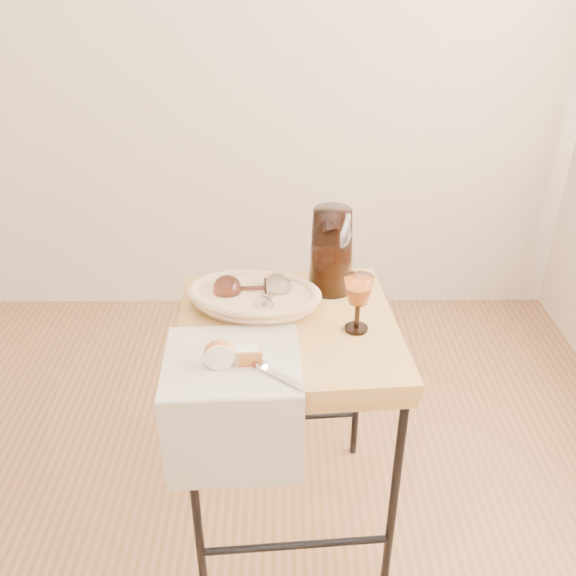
{
  "coord_description": "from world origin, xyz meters",
  "views": [
    {
      "loc": [
        0.48,
        -0.97,
        1.64
      ],
      "look_at": [
        0.49,
        0.41,
        0.86
      ],
      "focal_mm": 38.62,
      "sensor_mm": 36.0,
      "label": 1
    }
  ],
  "objects_px": {
    "side_table": "(288,428)",
    "goblet_lying_b": "(272,294)",
    "pitcher": "(331,250)",
    "tea_towel": "(232,360)",
    "goblet_lying_a": "(244,288)",
    "bread_basket": "(254,299)",
    "apple_half": "(220,353)",
    "wine_goblet": "(358,304)",
    "table_knife": "(264,367)"
  },
  "relations": [
    {
      "from": "goblet_lying_a",
      "to": "table_knife",
      "type": "height_order",
      "value": "goblet_lying_a"
    },
    {
      "from": "side_table",
      "to": "bread_basket",
      "type": "distance_m",
      "value": 0.42
    },
    {
      "from": "side_table",
      "to": "bread_basket",
      "type": "height_order",
      "value": "bread_basket"
    },
    {
      "from": "wine_goblet",
      "to": "table_knife",
      "type": "relative_size",
      "value": 0.72
    },
    {
      "from": "side_table",
      "to": "apple_half",
      "type": "relative_size",
      "value": 9.8
    },
    {
      "from": "tea_towel",
      "to": "table_knife",
      "type": "bearing_deg",
      "value": -30.58
    },
    {
      "from": "side_table",
      "to": "goblet_lying_a",
      "type": "height_order",
      "value": "goblet_lying_a"
    },
    {
      "from": "wine_goblet",
      "to": "pitcher",
      "type": "bearing_deg",
      "value": 104.0
    },
    {
      "from": "bread_basket",
      "to": "goblet_lying_a",
      "type": "bearing_deg",
      "value": 162.53
    },
    {
      "from": "tea_towel",
      "to": "pitcher",
      "type": "height_order",
      "value": "pitcher"
    },
    {
      "from": "apple_half",
      "to": "table_knife",
      "type": "relative_size",
      "value": 0.34
    },
    {
      "from": "side_table",
      "to": "tea_towel",
      "type": "height_order",
      "value": "tea_towel"
    },
    {
      "from": "bread_basket",
      "to": "pitcher",
      "type": "distance_m",
      "value": 0.26
    },
    {
      "from": "bread_basket",
      "to": "goblet_lying_a",
      "type": "relative_size",
      "value": 2.51
    },
    {
      "from": "goblet_lying_b",
      "to": "wine_goblet",
      "type": "distance_m",
      "value": 0.25
    },
    {
      "from": "goblet_lying_a",
      "to": "goblet_lying_b",
      "type": "height_order",
      "value": "same"
    },
    {
      "from": "side_table",
      "to": "apple_half",
      "type": "bearing_deg",
      "value": -130.58
    },
    {
      "from": "pitcher",
      "to": "goblet_lying_b",
      "type": "bearing_deg",
      "value": -162.72
    },
    {
      "from": "bread_basket",
      "to": "goblet_lying_b",
      "type": "xyz_separation_m",
      "value": [
        0.05,
        -0.02,
        0.02
      ]
    },
    {
      "from": "pitcher",
      "to": "apple_half",
      "type": "height_order",
      "value": "pitcher"
    },
    {
      "from": "goblet_lying_a",
      "to": "side_table",
      "type": "bearing_deg",
      "value": 136.81
    },
    {
      "from": "tea_towel",
      "to": "goblet_lying_a",
      "type": "xyz_separation_m",
      "value": [
        0.02,
        0.27,
        0.05
      ]
    },
    {
      "from": "tea_towel",
      "to": "goblet_lying_b",
      "type": "bearing_deg",
      "value": 65.22
    },
    {
      "from": "goblet_lying_b",
      "to": "table_knife",
      "type": "relative_size",
      "value": 0.59
    },
    {
      "from": "tea_towel",
      "to": "pitcher",
      "type": "xyz_separation_m",
      "value": [
        0.26,
        0.36,
        0.12
      ]
    },
    {
      "from": "pitcher",
      "to": "tea_towel",
      "type": "bearing_deg",
      "value": -145.38
    },
    {
      "from": "bread_basket",
      "to": "goblet_lying_b",
      "type": "bearing_deg",
      "value": -12.7
    },
    {
      "from": "goblet_lying_a",
      "to": "goblet_lying_b",
      "type": "distance_m",
      "value": 0.09
    },
    {
      "from": "bread_basket",
      "to": "apple_half",
      "type": "height_order",
      "value": "apple_half"
    },
    {
      "from": "tea_towel",
      "to": "goblet_lying_b",
      "type": "height_order",
      "value": "goblet_lying_b"
    },
    {
      "from": "side_table",
      "to": "goblet_lying_a",
      "type": "xyz_separation_m",
      "value": [
        -0.12,
        0.1,
        0.42
      ]
    },
    {
      "from": "goblet_lying_b",
      "to": "wine_goblet",
      "type": "height_order",
      "value": "wine_goblet"
    },
    {
      "from": "goblet_lying_b",
      "to": "apple_half",
      "type": "distance_m",
      "value": 0.28
    },
    {
      "from": "goblet_lying_b",
      "to": "pitcher",
      "type": "xyz_separation_m",
      "value": [
        0.17,
        0.12,
        0.07
      ]
    },
    {
      "from": "side_table",
      "to": "goblet_lying_a",
      "type": "distance_m",
      "value": 0.45
    },
    {
      "from": "goblet_lying_b",
      "to": "pitcher",
      "type": "bearing_deg",
      "value": -33.43
    },
    {
      "from": "side_table",
      "to": "wine_goblet",
      "type": "relative_size",
      "value": 4.66
    },
    {
      "from": "goblet_lying_b",
      "to": "table_knife",
      "type": "bearing_deg",
      "value": -162.42
    },
    {
      "from": "tea_towel",
      "to": "goblet_lying_a",
      "type": "relative_size",
      "value": 2.53
    },
    {
      "from": "bread_basket",
      "to": "tea_towel",
      "type": "bearing_deg",
      "value": -90.92
    },
    {
      "from": "side_table",
      "to": "tea_towel",
      "type": "relative_size",
      "value": 2.22
    },
    {
      "from": "bread_basket",
      "to": "apple_half",
      "type": "bearing_deg",
      "value": -95.31
    },
    {
      "from": "side_table",
      "to": "tea_towel",
      "type": "distance_m",
      "value": 0.43
    },
    {
      "from": "bread_basket",
      "to": "wine_goblet",
      "type": "height_order",
      "value": "wine_goblet"
    },
    {
      "from": "tea_towel",
      "to": "apple_half",
      "type": "height_order",
      "value": "apple_half"
    },
    {
      "from": "pitcher",
      "to": "wine_goblet",
      "type": "relative_size",
      "value": 1.82
    },
    {
      "from": "wine_goblet",
      "to": "goblet_lying_a",
      "type": "bearing_deg",
      "value": 156.77
    },
    {
      "from": "apple_half",
      "to": "table_knife",
      "type": "xyz_separation_m",
      "value": [
        0.11,
        -0.02,
        -0.03
      ]
    },
    {
      "from": "side_table",
      "to": "goblet_lying_b",
      "type": "height_order",
      "value": "goblet_lying_b"
    },
    {
      "from": "goblet_lying_a",
      "to": "tea_towel",
      "type": "bearing_deg",
      "value": 82.1
    }
  ]
}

